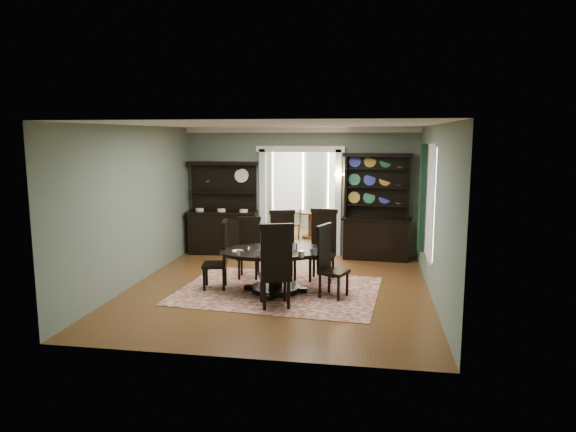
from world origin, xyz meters
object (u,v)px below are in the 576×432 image
dining_table (275,263)px  welsh_dresser (376,221)px  parlor_table (310,221)px  sideboard (223,221)px

dining_table → welsh_dresser: bearing=41.6°
welsh_dresser → parlor_table: size_ratio=3.02×
welsh_dresser → sideboard: bearing=-176.2°
sideboard → welsh_dresser: 3.64m
dining_table → welsh_dresser: (1.81, 2.88, 0.33)m
sideboard → parlor_table: size_ratio=2.75×
dining_table → parlor_table: 5.07m
sideboard → welsh_dresser: (3.64, -0.01, 0.11)m
welsh_dresser → parlor_table: 2.85m
parlor_table → sideboard: bearing=-130.4°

